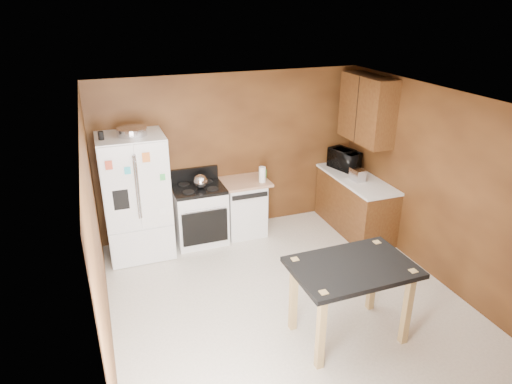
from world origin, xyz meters
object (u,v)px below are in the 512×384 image
microwave (344,160)px  refrigerator (136,197)px  green_canister (263,174)px  dishwasher (244,206)px  kettle (200,181)px  gas_range (200,213)px  toaster (357,175)px  island (352,276)px  pen_cup (101,136)px  roasting_pan (132,132)px  paper_towel (262,175)px

microwave → refrigerator: bearing=74.4°
green_canister → dishwasher: 0.61m
kettle → refrigerator: (-0.94, -0.01, -0.10)m
gas_range → dishwasher: (0.72, 0.02, -0.01)m
microwave → green_canister: bearing=69.8°
green_canister → toaster: 1.46m
kettle → gas_range: (-0.03, 0.05, -0.54)m
toaster → microwave: bearing=79.8°
kettle → microwave: bearing=0.5°
gas_range → island: gas_range is taller
pen_cup → toaster: (3.65, -0.43, -0.86)m
pen_cup → green_canister: 2.51m
island → roasting_pan: bearing=125.7°
gas_range → toaster: bearing=-13.6°
roasting_pan → kettle: bearing=0.3°
kettle → island: bearing=-69.3°
toaster → paper_towel: bearing=159.4°
green_canister → pen_cup: bearing=-175.0°
paper_towel → toaster: (1.40, -0.46, -0.02)m
paper_towel → island: size_ratio=0.19×
kettle → toaster: kettle is taller
microwave → island: bearing=135.8°
microwave → island: 3.03m
paper_towel → microwave: (1.47, 0.08, 0.03)m
kettle → microwave: 2.42m
refrigerator → kettle: bearing=0.4°
kettle → dishwasher: (0.69, 0.08, -0.55)m
roasting_pan → green_canister: 2.14m
green_canister → refrigerator: bearing=-176.4°
roasting_pan → paper_towel: size_ratio=1.67×
toaster → island: toaster is taller
kettle → island: 2.83m
kettle → toaster: size_ratio=0.85×
pen_cup → island: 3.60m
green_canister → dishwasher: (-0.34, -0.04, -0.50)m
pen_cup → kettle: (1.30, 0.09, -0.85)m
microwave → refrigerator: (-3.36, -0.03, -0.14)m
pen_cup → toaster: bearing=-6.7°
toaster → gas_range: gas_range is taller
pen_cup → kettle: bearing=3.9°
green_canister → toaster: size_ratio=0.49×
toaster → roasting_pan: bearing=168.6°
toaster → refrigerator: (-3.29, 0.51, -0.09)m
green_canister → dishwasher: bearing=-173.5°
roasting_pan → toaster: size_ratio=1.62×
roasting_pan → refrigerator: bearing=-177.8°
paper_towel → green_canister: size_ratio=1.98×
roasting_pan → paper_towel: (1.85, -0.06, -0.84)m
island → toaster: bearing=57.5°
refrigerator → island: refrigerator is taller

